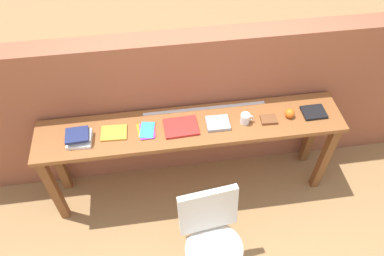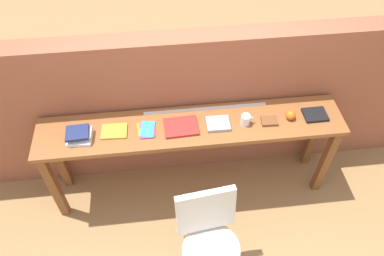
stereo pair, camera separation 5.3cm
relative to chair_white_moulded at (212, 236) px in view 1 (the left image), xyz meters
name	(u,v)px [view 1 (the left image)]	position (x,y,z in m)	size (l,w,h in m)	color
ground_plane	(196,212)	(-0.04, 0.50, -0.53)	(40.00, 40.00, 0.00)	#9E7547
brick_wall_back	(186,107)	(-0.04, 1.14, 0.22)	(6.00, 0.20, 1.50)	#935138
sideboard	(191,136)	(-0.04, 0.80, 0.21)	(2.50, 0.44, 0.88)	brown
chair_white_moulded	(212,236)	(0.00, 0.00, 0.00)	(0.49, 0.50, 0.89)	silver
book_stack_leftmost	(79,137)	(-0.93, 0.76, 0.39)	(0.20, 0.17, 0.08)	white
magazine_cycling	(114,133)	(-0.66, 0.79, 0.36)	(0.20, 0.16, 0.02)	gold
pamphlet_pile_colourful	(147,130)	(-0.40, 0.78, 0.36)	(0.15, 0.19, 0.01)	orange
book_open_centre	(181,127)	(-0.13, 0.78, 0.36)	(0.27, 0.21, 0.02)	red
book_grey_hardcover	(218,123)	(0.17, 0.77, 0.37)	(0.19, 0.16, 0.03)	#9E9EA3
mug	(245,119)	(0.39, 0.76, 0.40)	(0.11, 0.08, 0.09)	white
leather_journal_brown	(269,119)	(0.59, 0.76, 0.37)	(0.13, 0.10, 0.02)	brown
sports_ball_small	(290,113)	(0.77, 0.78, 0.39)	(0.08, 0.08, 0.08)	orange
book_repair_rightmost	(314,112)	(0.98, 0.78, 0.37)	(0.19, 0.16, 0.02)	black
ruler_metal_back_edge	(205,108)	(0.09, 0.97, 0.35)	(1.03, 0.03, 0.00)	silver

